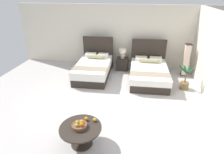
{
  "coord_description": "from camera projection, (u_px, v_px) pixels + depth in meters",
  "views": [
    {
      "loc": [
        0.74,
        -4.73,
        3.13
      ],
      "look_at": [
        -0.13,
        0.5,
        0.6
      ],
      "focal_mm": 29.95,
      "sensor_mm": 36.0,
      "label": 1
    }
  ],
  "objects": [
    {
      "name": "coffee_table",
      "position": [
        81.0,
        131.0,
        4.0
      ],
      "size": [
        0.9,
        0.9,
        0.47
      ],
      "color": "#2C241E",
      "rests_on": "ground"
    },
    {
      "name": "wall_side_right",
      "position": [
        219.0,
        64.0,
        5.05
      ],
      "size": [
        0.12,
        5.46,
        2.57
      ],
      "primitive_type": "cube",
      "color": "silver",
      "rests_on": "ground"
    },
    {
      "name": "loose_apple",
      "position": [
        95.0,
        120.0,
        4.11
      ],
      "size": [
        0.08,
        0.08,
        0.08
      ],
      "color": "gold",
      "rests_on": "coffee_table"
    },
    {
      "name": "fruit_bowl",
      "position": [
        80.0,
        125.0,
        3.93
      ],
      "size": [
        0.33,
        0.33,
        0.15
      ],
      "color": "brown",
      "rests_on": "coffee_table"
    },
    {
      "name": "potted_palm",
      "position": [
        185.0,
        81.0,
        6.31
      ],
      "size": [
        0.56,
        0.54,
        0.93
      ],
      "color": "brown",
      "rests_on": "ground"
    },
    {
      "name": "table_lamp",
      "position": [
        123.0,
        53.0,
        7.68
      ],
      "size": [
        0.29,
        0.29,
        0.4
      ],
      "color": "beige",
      "rests_on": "nightstand"
    },
    {
      "name": "wall_back",
      "position": [
        125.0,
        36.0,
        7.9
      ],
      "size": [
        9.28,
        0.12,
        2.57
      ],
      "primitive_type": "cube",
      "color": "beige",
      "rests_on": "ground"
    },
    {
      "name": "ground_plane",
      "position": [
        113.0,
        102.0,
        5.67
      ],
      "size": [
        9.28,
        9.86,
        0.02
      ],
      "primitive_type": "cube",
      "color": "#BBB6B2"
    },
    {
      "name": "loose_orange",
      "position": [
        86.0,
        119.0,
        4.14
      ],
      "size": [
        0.08,
        0.08,
        0.08
      ],
      "color": "orange",
      "rests_on": "coffee_table"
    },
    {
      "name": "bed_near_window",
      "position": [
        94.0,
        68.0,
        7.26
      ],
      "size": [
        1.31,
        2.12,
        1.33
      ],
      "color": "#2C241E",
      "rests_on": "ground"
    },
    {
      "name": "nightstand",
      "position": [
        122.0,
        64.0,
        7.87
      ],
      "size": [
        0.48,
        0.5,
        0.49
      ],
      "color": "#2C241E",
      "rests_on": "ground"
    },
    {
      "name": "bed_near_corner",
      "position": [
        149.0,
        72.0,
        6.97
      ],
      "size": [
        1.43,
        2.22,
        1.29
      ],
      "color": "#2C241E",
      "rests_on": "ground"
    },
    {
      "name": "floor_lamp_corner",
      "position": [
        186.0,
        60.0,
        7.17
      ],
      "size": [
        0.24,
        0.24,
        1.27
      ],
      "color": "black",
      "rests_on": "ground"
    }
  ]
}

